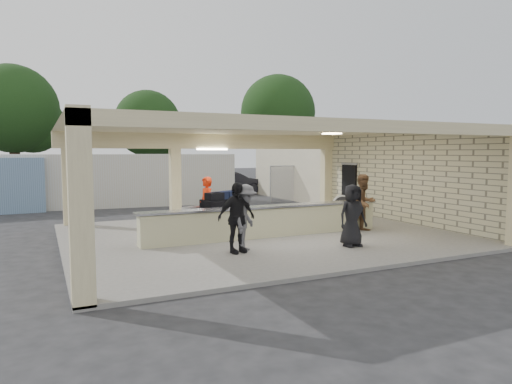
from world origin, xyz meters
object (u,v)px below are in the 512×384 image
luggage_cart (222,210)px  passenger_a (364,203)px  baggage_counter (267,221)px  car_white_b (336,182)px  baggage_handler (206,205)px  car_white_a (304,184)px  car_dark (230,182)px  container_white (114,180)px  passenger_b (236,218)px  drum_fan (342,205)px  passenger_d (352,215)px  passenger_c (245,218)px

luggage_cart → passenger_a: (4.39, -1.78, 0.20)m
baggage_counter → car_white_b: (12.55, 13.98, 0.08)m
baggage_handler → car_white_a: (10.86, 11.62, -0.37)m
car_white_a → car_dark: 4.87m
baggage_handler → container_white: size_ratio=0.15×
baggage_counter → passenger_b: bearing=-135.7°
luggage_cart → baggage_handler: 0.55m
passenger_b → car_white_b: 21.27m
drum_fan → car_dark: car_dark is taller
baggage_handler → passenger_b: size_ratio=0.99×
passenger_b → passenger_a: bearing=3.7°
passenger_a → container_white: container_white is taller
luggage_cart → container_white: 10.53m
luggage_cart → drum_fan: 6.06m
container_white → luggage_cart: bearing=-74.4°
baggage_handler → passenger_a: passenger_a is taller
baggage_counter → passenger_d: size_ratio=4.66×
drum_fan → car_white_a: 11.31m
drum_fan → passenger_b: bearing=-117.9°
drum_fan → passenger_b: passenger_b is taller
passenger_d → car_white_b: size_ratio=0.42×
baggage_handler → car_white_a: size_ratio=0.40×
passenger_c → car_dark: (6.41, 16.74, -0.23)m
baggage_counter → car_white_b: 18.78m
drum_fan → car_white_a: size_ratio=0.19×
drum_fan → baggage_handler: baggage_handler is taller
drum_fan → car_dark: 12.42m
luggage_cart → passenger_c: 2.89m
passenger_d → car_white_a: size_ratio=0.38×
baggage_counter → baggage_handler: 2.13m
passenger_a → passenger_d: bearing=-140.6°
drum_fan → passenger_a: passenger_a is taller
car_white_b → luggage_cart: bearing=116.5°
baggage_handler → car_white_a: baggage_handler is taller
passenger_b → car_dark: bearing=59.1°
luggage_cart → passenger_d: bearing=-73.8°
drum_fan → car_dark: (0.08, 12.42, 0.19)m
passenger_b → car_white_b: passenger_b is taller
car_white_b → car_dark: car_dark is taller
passenger_c → car_dark: bearing=17.8°
drum_fan → passenger_b: 7.97m
luggage_cart → car_white_a: bearing=29.5°
car_dark → container_white: bearing=119.1°
baggage_counter → container_white: (-2.99, 11.55, 0.74)m
luggage_cart → passenger_c: bearing=-118.3°
car_white_b → passenger_a: bearing=131.0°
car_white_a → baggage_handler: bearing=151.0°
baggage_counter → luggage_cart: (-1.03, 1.22, 0.28)m
luggage_cart → container_white: bearing=81.4°
baggage_counter → container_white: bearing=104.5°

